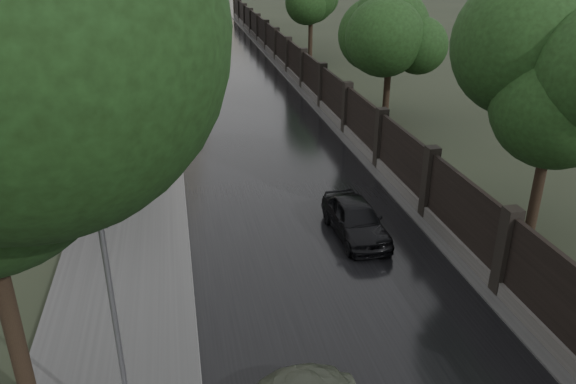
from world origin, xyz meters
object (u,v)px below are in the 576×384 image
at_px(tree_right_b, 391,29).
at_px(traffic_light, 169,75).
at_px(lamp_post, 118,342).
at_px(car_right_near, 356,219).
at_px(tree_right_a, 557,93).
at_px(tree_left_far, 102,13).

xyz_separation_m(tree_right_b, traffic_light, (-11.80, 2.99, -2.55)).
bearing_deg(traffic_light, tree_right_b, -14.24).
height_order(lamp_post, traffic_light, lamp_post).
xyz_separation_m(traffic_light, car_right_near, (5.90, -15.88, -1.75)).
bearing_deg(car_right_near, tree_right_a, -12.90).
distance_m(tree_right_a, car_right_near, 7.39).
distance_m(tree_left_far, traffic_light, 6.84).
distance_m(tree_right_a, lamp_post, 14.62).
height_order(tree_right_a, traffic_light, tree_right_a).
bearing_deg(traffic_light, tree_left_far, 126.47).
bearing_deg(tree_right_b, lamp_post, -122.18).
xyz_separation_m(tree_right_a, traffic_light, (-11.80, 16.99, -2.55)).
bearing_deg(tree_right_a, lamp_post, -153.26).
bearing_deg(lamp_post, traffic_light, 87.32).
distance_m(tree_left_far, car_right_near, 23.44).
relative_size(tree_left_far, lamp_post, 1.45).
xyz_separation_m(tree_left_far, lamp_post, (2.60, -28.50, -2.57)).
bearing_deg(lamp_post, tree_right_b, 57.82).
bearing_deg(tree_right_a, car_right_near, 169.32).
relative_size(tree_right_a, car_right_near, 1.85).
height_order(traffic_light, car_right_near, traffic_light).
xyz_separation_m(lamp_post, traffic_light, (1.10, 23.49, -0.27)).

